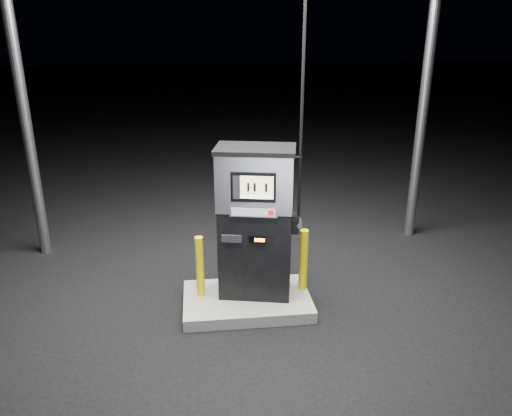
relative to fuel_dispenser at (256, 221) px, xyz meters
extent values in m
plane|color=black|center=(-0.12, -0.10, -1.13)|extent=(80.00, 80.00, 0.00)
cube|color=slate|center=(-0.12, -0.10, -1.05)|extent=(1.60, 1.00, 0.15)
cylinder|color=gray|center=(-3.12, 1.90, 1.12)|extent=(0.16, 0.16, 4.50)
cylinder|color=gray|center=(2.88, 1.90, 1.12)|extent=(0.16, 0.16, 4.50)
cube|color=black|center=(0.00, 0.00, -0.40)|extent=(0.97, 0.68, 1.16)
cube|color=silver|center=(0.00, 0.00, 0.53)|extent=(0.99, 0.70, 0.69)
cube|color=black|center=(0.00, 0.00, 0.90)|extent=(1.03, 0.75, 0.06)
cube|color=black|center=(-0.06, -0.26, 0.52)|extent=(0.51, 0.14, 0.35)
cube|color=beige|center=(-0.02, -0.28, 0.55)|extent=(0.37, 0.08, 0.22)
cube|color=white|center=(-0.02, -0.28, 0.41)|extent=(0.37, 0.08, 0.05)
cube|color=silver|center=(-0.06, -0.26, 0.22)|extent=(0.55, 0.14, 0.13)
cube|color=gray|center=(-0.06, -0.27, 0.22)|extent=(0.50, 0.11, 0.10)
cube|color=#BB120C|center=(0.14, -0.32, 0.22)|extent=(0.06, 0.02, 0.06)
cube|color=black|center=(-0.01, -0.27, -0.13)|extent=(0.20, 0.06, 0.08)
cube|color=orange|center=(0.01, -0.28, -0.13)|extent=(0.12, 0.03, 0.04)
cube|color=black|center=(-0.31, -0.20, -0.13)|extent=(0.24, 0.07, 0.09)
cube|color=black|center=(0.47, -0.10, -0.01)|extent=(0.13, 0.18, 0.23)
cylinder|color=gray|center=(0.53, -0.11, -0.01)|extent=(0.11, 0.21, 0.06)
cylinder|color=black|center=(0.50, -0.15, 1.54)|extent=(0.04, 0.04, 2.87)
cylinder|color=yellow|center=(-0.70, 0.02, -0.58)|extent=(0.13, 0.13, 0.79)
cylinder|color=yellow|center=(0.62, 0.02, -0.57)|extent=(0.14, 0.14, 0.82)
camera|label=1|loc=(-0.66, -5.62, 2.27)|focal=35.00mm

